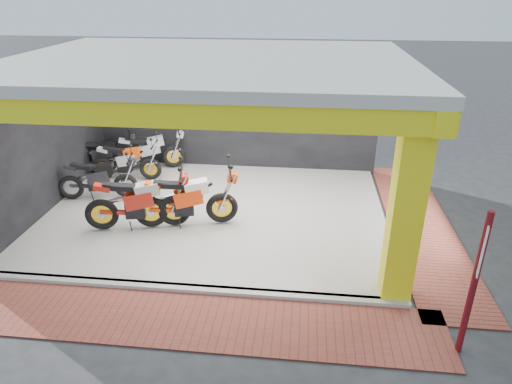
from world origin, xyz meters
TOP-DOWN VIEW (x-y plane):
  - ground at (0.00, 0.00)m, footprint 80.00×80.00m
  - showroom_floor at (0.00, 2.00)m, footprint 8.00×6.00m
  - showroom_ceiling at (0.00, 2.00)m, footprint 8.40×6.40m
  - back_wall at (0.00, 5.10)m, footprint 8.20×0.20m
  - left_wall at (-4.10, 2.00)m, footprint 0.20×6.20m
  - corner_column at (3.75, -0.75)m, footprint 0.50×0.50m
  - header_beam_front at (0.00, -1.00)m, footprint 8.40×0.30m
  - header_beam_right at (4.00, 2.00)m, footprint 0.30×6.40m
  - floor_kerb at (0.00, -1.02)m, footprint 8.00×0.20m
  - paver_front at (0.00, -1.80)m, footprint 9.00×1.40m
  - paver_right at (4.80, 2.00)m, footprint 1.40×7.00m
  - signpost at (4.53, -2.01)m, footprint 0.12×0.32m
  - moto_hero at (0.27, 1.42)m, footprint 2.57×1.45m
  - moto_row_a at (-0.76, 1.17)m, footprint 2.57×1.43m
  - moto_row_b at (-2.40, 2.50)m, footprint 2.20×1.16m
  - moto_row_c at (-2.14, 3.68)m, footprint 2.11×0.92m
  - moto_row_d at (-3.05, 4.26)m, footprint 2.29×1.50m
  - moto_row_e at (-1.76, 4.67)m, footprint 2.35×1.54m

SIDE VIEW (x-z plane):
  - ground at x=0.00m, z-range 0.00..0.00m
  - paver_front at x=0.00m, z-range 0.00..0.03m
  - paver_right at x=4.80m, z-range 0.00..0.03m
  - showroom_floor at x=0.00m, z-range 0.00..0.10m
  - floor_kerb at x=0.00m, z-range 0.00..0.10m
  - moto_row_c at x=-2.14m, z-range 0.10..1.36m
  - moto_row_b at x=-2.40m, z-range 0.10..1.38m
  - moto_row_d at x=-3.05m, z-range 0.10..1.41m
  - moto_row_e at x=-1.76m, z-range 0.10..1.45m
  - moto_hero at x=0.27m, z-range 0.10..1.58m
  - moto_row_a at x=-0.76m, z-range 0.10..1.58m
  - signpost at x=4.53m, z-range 0.11..2.51m
  - back_wall at x=0.00m, z-range 0.00..3.50m
  - left_wall at x=-4.10m, z-range 0.00..3.50m
  - corner_column at x=3.75m, z-range 0.00..3.50m
  - header_beam_front at x=0.00m, z-range 3.10..3.50m
  - header_beam_right at x=4.00m, z-range 3.10..3.50m
  - showroom_ceiling at x=0.00m, z-range 3.50..3.70m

